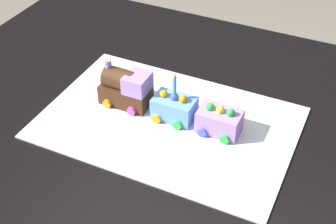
{
  "coord_description": "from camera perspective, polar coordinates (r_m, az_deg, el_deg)",
  "views": [
    {
      "loc": [
        0.37,
        -0.85,
        1.49
      ],
      "look_at": [
        -0.01,
        -0.05,
        0.77
      ],
      "focal_mm": 51.16,
      "sensor_mm": 36.0,
      "label": 1
    }
  ],
  "objects": [
    {
      "name": "cake_board",
      "position": [
        1.15,
        -0.0,
        -1.24
      ],
      "size": [
        0.6,
        0.4,
        0.0
      ],
      "primitive_type": "cube",
      "color": "silver",
      "rests_on": "dining_table"
    },
    {
      "name": "cake_car_tanker_lavender",
      "position": [
        1.12,
        6.13,
        -1.05
      ],
      "size": [
        0.1,
        0.08,
        0.07
      ],
      "color": "#AD84E0",
      "rests_on": "cake_board"
    },
    {
      "name": "birthday_candle",
      "position": [
        1.11,
        0.7,
        3.43
      ],
      "size": [
        0.01,
        0.01,
        0.06
      ],
      "color": "#4CA5E5",
      "rests_on": "cake_car_hopper_sky_blue"
    },
    {
      "name": "dining_table",
      "position": [
        1.26,
        1.16,
        -3.88
      ],
      "size": [
        1.4,
        1.0,
        0.74
      ],
      "color": "black",
      "rests_on": "ground"
    },
    {
      "name": "cake_car_hopper_sky_blue",
      "position": [
        1.15,
        0.62,
        0.55
      ],
      "size": [
        0.1,
        0.08,
        0.07
      ],
      "color": "#669EEA",
      "rests_on": "cake_board"
    },
    {
      "name": "cake_locomotive",
      "position": [
        1.19,
        -5.04,
        2.86
      ],
      "size": [
        0.14,
        0.08,
        0.12
      ],
      "color": "#472816",
      "rests_on": "cake_board"
    }
  ]
}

